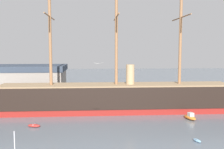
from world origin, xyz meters
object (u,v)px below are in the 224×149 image
at_px(tall_ship, 116,97).
at_px(dinghy_alongside_bow, 34,126).
at_px(motorboat_alongside_stern, 190,117).
at_px(motorboat_distant_centre, 94,98).
at_px(dinghy_mid_right, 197,140).
at_px(seagull_in_flight, 98,63).
at_px(sailboat_far_right, 190,104).

xyz_separation_m(tall_ship, dinghy_alongside_bow, (-18.35, -12.47, -3.49)).
bearing_deg(motorboat_alongside_stern, motorboat_distant_centre, 131.18).
bearing_deg(dinghy_mid_right, motorboat_distant_centre, 114.37).
relative_size(tall_ship, dinghy_mid_right, 35.84).
relative_size(tall_ship, motorboat_alongside_stern, 17.25).
bearing_deg(tall_ship, seagull_in_flight, -100.85).
height_order(dinghy_alongside_bow, motorboat_alongside_stern, motorboat_alongside_stern).
distance_m(dinghy_mid_right, dinghy_alongside_bow, 32.52).
bearing_deg(seagull_in_flight, motorboat_alongside_stern, 39.46).
distance_m(dinghy_mid_right, sailboat_far_right, 30.83).
height_order(tall_ship, dinghy_alongside_bow, tall_ship).
relative_size(motorboat_distant_centre, seagull_in_flight, 2.87).
height_order(dinghy_alongside_bow, seagull_in_flight, seagull_in_flight).
distance_m(motorboat_alongside_stern, motorboat_distant_centre, 33.67).
xyz_separation_m(dinghy_mid_right, dinghy_alongside_bow, (-30.67, 10.83, 0.10)).
bearing_deg(motorboat_distant_centre, sailboat_far_right, -20.79).
relative_size(dinghy_mid_right, dinghy_alongside_bow, 0.69).
relative_size(dinghy_mid_right, sailboat_far_right, 0.43).
bearing_deg(sailboat_far_right, tall_ship, -164.93).
bearing_deg(motorboat_distant_centre, motorboat_alongside_stern, -48.82).
bearing_deg(tall_ship, dinghy_mid_right, -62.13).
distance_m(dinghy_mid_right, seagull_in_flight, 22.49).
xyz_separation_m(tall_ship, motorboat_distant_centre, (-5.71, 16.50, -3.24)).
bearing_deg(motorboat_alongside_stern, dinghy_alongside_bow, -174.04).
bearing_deg(seagull_in_flight, tall_ship, 79.15).
relative_size(sailboat_far_right, seagull_in_flight, 3.35).
relative_size(sailboat_far_right, motorboat_distant_centre, 1.17).
xyz_separation_m(dinghy_alongside_bow, seagull_in_flight, (13.25, -14.11, 13.75)).
distance_m(sailboat_far_right, motorboat_distant_centre, 29.74).
distance_m(tall_ship, sailboat_far_right, 23.13).
xyz_separation_m(motorboat_alongside_stern, motorboat_distant_centre, (-22.17, 25.34, -0.01)).
bearing_deg(tall_ship, dinghy_alongside_bow, -145.79).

